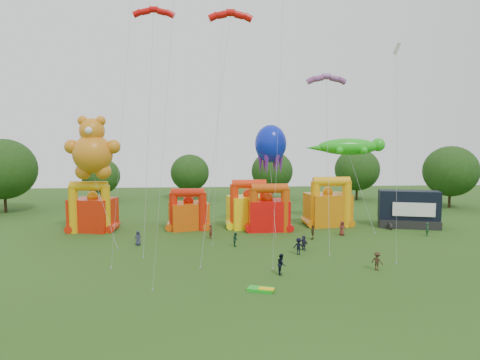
{
  "coord_description": "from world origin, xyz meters",
  "views": [
    {
      "loc": [
        -4.31,
        -28.22,
        11.7
      ],
      "look_at": [
        -1.04,
        18.0,
        7.45
      ],
      "focal_mm": 32.0,
      "sensor_mm": 36.0,
      "label": 1
    }
  ],
  "objects": [
    {
      "name": "spectator_4",
      "position": [
        7.85,
        21.08,
        0.85
      ],
      "size": [
        0.7,
        1.08,
        1.71
      ],
      "primitive_type": "imported",
      "rotation": [
        0.0,
        0.0,
        4.4
      ],
      "color": "#42301A",
      "rests_on": "ground"
    },
    {
      "name": "teddy_bear_kite",
      "position": [
        -17.41,
        23.5,
        6.26
      ],
      "size": [
        7.97,
        10.44,
        14.86
      ],
      "color": "orange",
      "rests_on": "ground"
    },
    {
      "name": "spectator_0",
      "position": [
        -12.41,
        19.57,
        0.82
      ],
      "size": [
        0.84,
        0.58,
        1.64
      ],
      "primitive_type": "imported",
      "rotation": [
        0.0,
        0.0,
        -0.07
      ],
      "color": "#2A2D47",
      "rests_on": "ground"
    },
    {
      "name": "spectator_8",
      "position": [
        1.9,
        8.06,
        0.92
      ],
      "size": [
        0.83,
        0.99,
        1.84
      ],
      "primitive_type": "imported",
      "rotation": [
        0.0,
        0.0,
        1.42
      ],
      "color": "black",
      "rests_on": "ground"
    },
    {
      "name": "folded_kite_bundle",
      "position": [
        -0.36,
        4.0,
        0.14
      ],
      "size": [
        2.22,
        1.64,
        0.31
      ],
      "color": "green",
      "rests_on": "ground"
    },
    {
      "name": "spectator_3",
      "position": [
        4.78,
        14.48,
        0.87
      ],
      "size": [
        1.27,
        1.0,
        1.73
      ],
      "primitive_type": "imported",
      "rotation": [
        0.0,
        0.0,
        2.78
      ],
      "color": "black",
      "rests_on": "ground"
    },
    {
      "name": "spectator_2",
      "position": [
        -1.5,
        18.42,
        0.77
      ],
      "size": [
        0.58,
        0.75,
        1.53
      ],
      "primitive_type": "imported",
      "rotation": [
        0.0,
        0.0,
        1.57
      ],
      "color": "#153622",
      "rests_on": "ground"
    },
    {
      "name": "bouncy_castle_0",
      "position": [
        -19.6,
        27.93,
        2.51
      ],
      "size": [
        6.08,
        5.34,
        6.62
      ],
      "color": "red",
      "rests_on": "ground"
    },
    {
      "name": "octopus_kite",
      "position": [
        3.87,
        28.52,
        9.67
      ],
      "size": [
        4.25,
        8.94,
        13.96
      ],
      "color": "#0C1FBE",
      "rests_on": "ground"
    },
    {
      "name": "bouncy_castle_3",
      "position": [
        3.27,
        26.72,
        2.38
      ],
      "size": [
        5.4,
        4.39,
        6.27
      ],
      "color": "red",
      "rests_on": "ground"
    },
    {
      "name": "spectator_6",
      "position": [
        11.99,
        22.88,
        0.89
      ],
      "size": [
        0.92,
        0.64,
        1.78
      ],
      "primitive_type": "imported",
      "rotation": [
        0.0,
        0.0,
        6.38
      ],
      "color": "maroon",
      "rests_on": "ground"
    },
    {
      "name": "spectator_1",
      "position": [
        -4.25,
        22.36,
        0.85
      ],
      "size": [
        0.49,
        0.67,
        1.7
      ],
      "primitive_type": "imported",
      "rotation": [
        0.0,
        0.0,
        1.43
      ],
      "color": "#591F19",
      "rests_on": "ground"
    },
    {
      "name": "bouncy_castle_4",
      "position": [
        12.01,
        29.35,
        2.6
      ],
      "size": [
        6.2,
        5.27,
        6.88
      ],
      "color": "orange",
      "rests_on": "ground"
    },
    {
      "name": "gecko_kite",
      "position": [
        15.95,
        30.24,
        7.8
      ],
      "size": [
        11.73,
        10.94,
        12.2
      ],
      "color": "green",
      "rests_on": "ground"
    },
    {
      "name": "ground",
      "position": [
        0.0,
        0.0,
        0.0
      ],
      "size": [
        160.0,
        160.0,
        0.0
      ],
      "primitive_type": "plane",
      "color": "#264914",
      "rests_on": "ground"
    },
    {
      "name": "bouncy_castle_2",
      "position": [
        0.82,
        28.62,
        2.52
      ],
      "size": [
        5.83,
        5.08,
        6.62
      ],
      "color": "yellow",
      "rests_on": "ground"
    },
    {
      "name": "spectator_5",
      "position": [
        5.65,
        16.15,
        0.8
      ],
      "size": [
        1.13,
        1.52,
        1.59
      ],
      "primitive_type": "imported",
      "rotation": [
        0.0,
        0.0,
        5.22
      ],
      "color": "#29253E",
      "rests_on": "ground"
    },
    {
      "name": "stage_trailer",
      "position": [
        22.54,
        27.25,
        2.42
      ],
      "size": [
        8.27,
        4.91,
        5.03
      ],
      "color": "black",
      "rests_on": "ground"
    },
    {
      "name": "diamond_kites",
      "position": [
        -2.43,
        14.46,
        16.14
      ],
      "size": [
        29.42,
        21.06,
        40.88
      ],
      "color": "red",
      "rests_on": "ground"
    },
    {
      "name": "tree_ring",
      "position": [
        -1.19,
        0.62,
        6.26
      ],
      "size": [
        124.53,
        126.64,
        12.07
      ],
      "color": "#352314",
      "rests_on": "ground"
    },
    {
      "name": "spectator_9",
      "position": [
        10.78,
        8.7,
        0.84
      ],
      "size": [
        1.21,
        1.22,
        1.68
      ],
      "primitive_type": "imported",
      "rotation": [
        0.0,
        0.0,
        2.34
      ],
      "color": "#392516",
      "rests_on": "ground"
    },
    {
      "name": "bouncy_castle_1",
      "position": [
        -7.19,
        28.19,
        2.13
      ],
      "size": [
        5.64,
        4.96,
        5.57
      ],
      "color": "#D74F0B",
      "rests_on": "ground"
    },
    {
      "name": "parafoil_kites",
      "position": [
        -0.04,
        15.89,
        11.61
      ],
      "size": [
        24.6,
        12.78,
        27.46
      ],
      "color": "red",
      "rests_on": "ground"
    },
    {
      "name": "spectator_7",
      "position": [
        22.36,
        21.77,
        0.85
      ],
      "size": [
        0.67,
        0.74,
        1.71
      ],
      "primitive_type": "imported",
      "rotation": [
        0.0,
        0.0,
        1.02
      ],
      "color": "#1C4627",
      "rests_on": "ground"
    }
  ]
}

